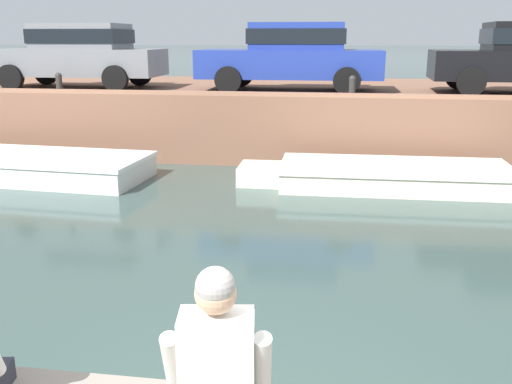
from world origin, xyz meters
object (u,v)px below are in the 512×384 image
object	(u,v)px
boat_moored_central_cream	(383,176)
mooring_bollard_west	(59,82)
car_leftmost_grey	(79,53)
mooring_bollard_mid	(352,85)
car_left_inner_blue	(293,54)
boat_moored_west_white	(16,166)
person_seated_right	(218,375)

from	to	relation	value
boat_moored_central_cream	mooring_bollard_west	world-z (taller)	mooring_bollard_west
car_leftmost_grey	mooring_bollard_mid	bearing A→B (deg)	-10.62
car_left_inner_blue	mooring_bollard_west	size ratio (longest dim) A/B	9.56
mooring_bollard_west	boat_moored_west_white	bearing A→B (deg)	-92.72
person_seated_right	boat_moored_central_cream	bearing A→B (deg)	80.52
boat_moored_west_white	person_seated_right	size ratio (longest dim) A/B	6.16
boat_moored_west_white	person_seated_right	xyz separation A→B (m)	(5.93, -8.02, 0.90)
boat_moored_west_white	boat_moored_central_cream	world-z (taller)	boat_moored_west_white
car_leftmost_grey	mooring_bollard_mid	distance (m)	6.80
boat_moored_west_white	car_leftmost_grey	world-z (taller)	car_leftmost_grey
boat_moored_west_white	car_left_inner_blue	bearing A→B (deg)	30.84
car_leftmost_grey	boat_moored_central_cream	bearing A→B (deg)	-21.50
car_leftmost_grey	car_left_inner_blue	bearing A→B (deg)	0.00
boat_moored_west_white	car_left_inner_blue	size ratio (longest dim) A/B	1.40
boat_moored_west_white	car_left_inner_blue	world-z (taller)	car_left_inner_blue
car_leftmost_grey	mooring_bollard_mid	size ratio (longest dim) A/B	9.43
boat_moored_central_cream	car_left_inner_blue	size ratio (longest dim) A/B	1.21
car_leftmost_grey	person_seated_right	world-z (taller)	car_leftmost_grey
mooring_bollard_west	mooring_bollard_mid	xyz separation A→B (m)	(6.60, 0.00, 0.00)
boat_moored_west_white	mooring_bollard_mid	distance (m)	7.13
boat_moored_central_cream	car_left_inner_blue	bearing A→B (deg)	124.91
boat_moored_central_cream	car_leftmost_grey	xyz separation A→B (m)	(-7.29, 2.87, 2.16)
boat_moored_central_cream	person_seated_right	bearing A→B (deg)	-99.48
boat_moored_west_white	car_leftmost_grey	xyz separation A→B (m)	(0.04, 3.18, 2.14)
car_left_inner_blue	boat_moored_central_cream	bearing A→B (deg)	-55.09
car_leftmost_grey	boat_moored_west_white	bearing A→B (deg)	-90.66
person_seated_right	mooring_bollard_mid	bearing A→B (deg)	85.62
car_left_inner_blue	mooring_bollard_mid	bearing A→B (deg)	-42.25
boat_moored_central_cream	car_left_inner_blue	xyz separation A→B (m)	(-2.00, 2.87, 2.16)
mooring_bollard_west	person_seated_right	xyz separation A→B (m)	(5.84, -9.95, -0.63)
car_leftmost_grey	mooring_bollard_west	bearing A→B (deg)	-87.47
car_left_inner_blue	mooring_bollard_west	distance (m)	5.41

